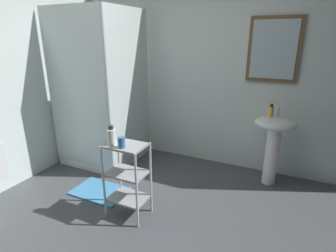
{
  "coord_description": "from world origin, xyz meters",
  "views": [
    {
      "loc": [
        1.0,
        -1.54,
        1.67
      ],
      "look_at": [
        -0.1,
        0.82,
        0.79
      ],
      "focal_mm": 28.41,
      "sensor_mm": 36.0,
      "label": 1
    }
  ],
  "objects_px": {
    "lotion_bottle_white": "(111,136)",
    "bath_mat": "(100,191)",
    "hand_soap_bottle": "(271,111)",
    "shower_stall": "(106,130)",
    "storage_cart": "(127,174)",
    "rinse_cup": "(122,142)",
    "pedestal_sink": "(274,137)"
  },
  "relations": [
    {
      "from": "hand_soap_bottle",
      "to": "lotion_bottle_white",
      "type": "height_order",
      "value": "hand_soap_bottle"
    },
    {
      "from": "storage_cart",
      "to": "rinse_cup",
      "type": "xyz_separation_m",
      "value": [
        0.01,
        -0.07,
        0.35
      ]
    },
    {
      "from": "lotion_bottle_white",
      "to": "bath_mat",
      "type": "relative_size",
      "value": 0.3
    },
    {
      "from": "pedestal_sink",
      "to": "rinse_cup",
      "type": "bearing_deg",
      "value": -132.66
    },
    {
      "from": "pedestal_sink",
      "to": "bath_mat",
      "type": "height_order",
      "value": "pedestal_sink"
    },
    {
      "from": "storage_cart",
      "to": "rinse_cup",
      "type": "height_order",
      "value": "rinse_cup"
    },
    {
      "from": "pedestal_sink",
      "to": "storage_cart",
      "type": "xyz_separation_m",
      "value": [
        -1.19,
        -1.21,
        -0.14
      ]
    },
    {
      "from": "pedestal_sink",
      "to": "storage_cart",
      "type": "height_order",
      "value": "pedestal_sink"
    },
    {
      "from": "bath_mat",
      "to": "shower_stall",
      "type": "bearing_deg",
      "value": 120.72
    },
    {
      "from": "pedestal_sink",
      "to": "storage_cart",
      "type": "distance_m",
      "value": 1.7
    },
    {
      "from": "storage_cart",
      "to": "pedestal_sink",
      "type": "bearing_deg",
      "value": 45.51
    },
    {
      "from": "shower_stall",
      "to": "rinse_cup",
      "type": "bearing_deg",
      "value": -45.48
    },
    {
      "from": "shower_stall",
      "to": "lotion_bottle_white",
      "type": "relative_size",
      "value": 10.95
    },
    {
      "from": "storage_cart",
      "to": "hand_soap_bottle",
      "type": "height_order",
      "value": "hand_soap_bottle"
    },
    {
      "from": "hand_soap_bottle",
      "to": "lotion_bottle_white",
      "type": "xyz_separation_m",
      "value": [
        -1.23,
        -1.28,
        -0.06
      ]
    },
    {
      "from": "shower_stall",
      "to": "rinse_cup",
      "type": "height_order",
      "value": "shower_stall"
    },
    {
      "from": "hand_soap_bottle",
      "to": "lotion_bottle_white",
      "type": "relative_size",
      "value": 0.81
    },
    {
      "from": "lotion_bottle_white",
      "to": "rinse_cup",
      "type": "bearing_deg",
      "value": -9.56
    },
    {
      "from": "pedestal_sink",
      "to": "rinse_cup",
      "type": "xyz_separation_m",
      "value": [
        -1.18,
        -1.28,
        0.21
      ]
    },
    {
      "from": "pedestal_sink",
      "to": "lotion_bottle_white",
      "type": "distance_m",
      "value": 1.83
    },
    {
      "from": "rinse_cup",
      "to": "shower_stall",
      "type": "bearing_deg",
      "value": 134.52
    },
    {
      "from": "storage_cart",
      "to": "lotion_bottle_white",
      "type": "relative_size",
      "value": 4.05
    },
    {
      "from": "shower_stall",
      "to": "lotion_bottle_white",
      "type": "height_order",
      "value": "shower_stall"
    },
    {
      "from": "hand_soap_bottle",
      "to": "rinse_cup",
      "type": "distance_m",
      "value": 1.71
    },
    {
      "from": "pedestal_sink",
      "to": "lotion_bottle_white",
      "type": "bearing_deg",
      "value": -135.92
    },
    {
      "from": "pedestal_sink",
      "to": "storage_cart",
      "type": "bearing_deg",
      "value": -134.49
    },
    {
      "from": "hand_soap_bottle",
      "to": "bath_mat",
      "type": "xyz_separation_m",
      "value": [
        -1.63,
        -1.05,
        -0.86
      ]
    },
    {
      "from": "shower_stall",
      "to": "pedestal_sink",
      "type": "xyz_separation_m",
      "value": [
        2.1,
        0.34,
        0.12
      ]
    },
    {
      "from": "storage_cart",
      "to": "rinse_cup",
      "type": "bearing_deg",
      "value": -82.96
    },
    {
      "from": "rinse_cup",
      "to": "lotion_bottle_white",
      "type": "bearing_deg",
      "value": 170.44
    },
    {
      "from": "bath_mat",
      "to": "rinse_cup",
      "type": "bearing_deg",
      "value": -26.22
    },
    {
      "from": "hand_soap_bottle",
      "to": "lotion_bottle_white",
      "type": "bearing_deg",
      "value": -133.85
    }
  ]
}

